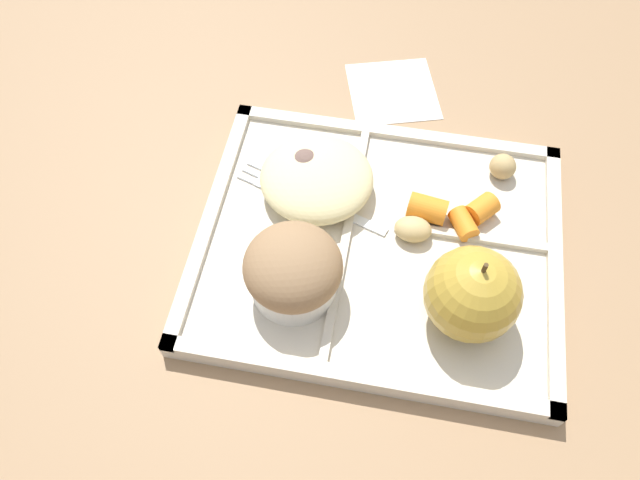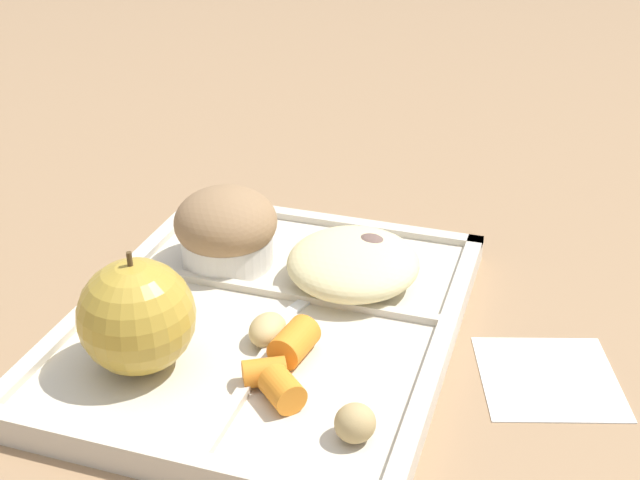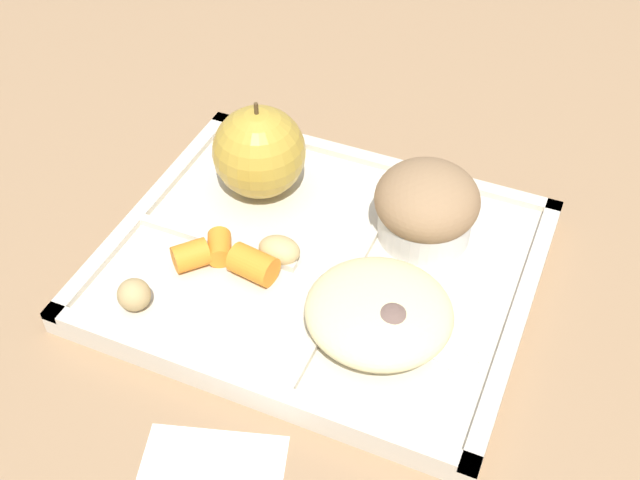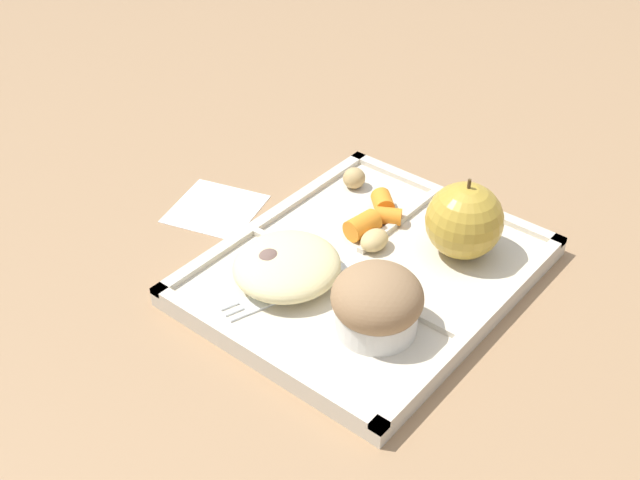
# 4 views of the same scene
# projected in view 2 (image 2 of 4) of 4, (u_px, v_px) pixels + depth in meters

# --- Properties ---
(ground) EXTENTS (6.00, 6.00, 0.00)m
(ground) POSITION_uv_depth(u_px,v_px,m) (267.00, 334.00, 0.65)
(ground) COLOR #997551
(lunch_tray) EXTENTS (0.33, 0.28, 0.02)m
(lunch_tray) POSITION_uv_depth(u_px,v_px,m) (267.00, 324.00, 0.64)
(lunch_tray) COLOR beige
(lunch_tray) RESTS_ON ground
(green_apple) EXTENTS (0.08, 0.08, 0.09)m
(green_apple) POSITION_uv_depth(u_px,v_px,m) (137.00, 316.00, 0.57)
(green_apple) COLOR #B79333
(green_apple) RESTS_ON lunch_tray
(bran_muffin) EXTENTS (0.08, 0.08, 0.07)m
(bran_muffin) POSITION_uv_depth(u_px,v_px,m) (226.00, 229.00, 0.69)
(bran_muffin) COLOR silver
(bran_muffin) RESTS_ON lunch_tray
(carrot_slice_back) EXTENTS (0.04, 0.03, 0.02)m
(carrot_slice_back) POSITION_uv_depth(u_px,v_px,m) (294.00, 342.00, 0.59)
(carrot_slice_back) COLOR orange
(carrot_slice_back) RESTS_ON lunch_tray
(carrot_slice_tilted) EXTENTS (0.03, 0.04, 0.02)m
(carrot_slice_tilted) POSITION_uv_depth(u_px,v_px,m) (282.00, 390.00, 0.54)
(carrot_slice_tilted) COLOR orange
(carrot_slice_tilted) RESTS_ON lunch_tray
(carrot_slice_small) EXTENTS (0.03, 0.03, 0.02)m
(carrot_slice_small) POSITION_uv_depth(u_px,v_px,m) (264.00, 372.00, 0.56)
(carrot_slice_small) COLOR orange
(carrot_slice_small) RESTS_ON lunch_tray
(potato_chunk_browned) EXTENTS (0.03, 0.03, 0.02)m
(potato_chunk_browned) POSITION_uv_depth(u_px,v_px,m) (268.00, 330.00, 0.60)
(potato_chunk_browned) COLOR tan
(potato_chunk_browned) RESTS_ON lunch_tray
(potato_chunk_small) EXTENTS (0.04, 0.04, 0.02)m
(potato_chunk_small) POSITION_uv_depth(u_px,v_px,m) (355.00, 423.00, 0.51)
(potato_chunk_small) COLOR tan
(potato_chunk_small) RESTS_ON lunch_tray
(egg_noodle_pile) EXTENTS (0.11, 0.11, 0.04)m
(egg_noodle_pile) POSITION_uv_depth(u_px,v_px,m) (353.00, 263.00, 0.67)
(egg_noodle_pile) COLOR beige
(egg_noodle_pile) RESTS_ON lunch_tray
(meatball_side) EXTENTS (0.03, 0.03, 0.03)m
(meatball_side) POSITION_uv_depth(u_px,v_px,m) (331.00, 281.00, 0.65)
(meatball_side) COLOR brown
(meatball_side) RESTS_ON lunch_tray
(meatball_front) EXTENTS (0.04, 0.04, 0.04)m
(meatball_front) POSITION_uv_depth(u_px,v_px,m) (369.00, 257.00, 0.68)
(meatball_front) COLOR brown
(meatball_front) RESTS_ON lunch_tray
(meatball_back) EXTENTS (0.03, 0.03, 0.03)m
(meatball_back) POSITION_uv_depth(u_px,v_px,m) (336.00, 276.00, 0.66)
(meatball_back) COLOR brown
(meatball_back) RESTS_ON lunch_tray
(plastic_fork) EXTENTS (0.16, 0.06, 0.00)m
(plastic_fork) POSITION_uv_depth(u_px,v_px,m) (345.00, 272.00, 0.69)
(plastic_fork) COLOR white
(plastic_fork) RESTS_ON lunch_tray
(paper_napkin) EXTENTS (0.12, 0.12, 0.00)m
(paper_napkin) POSITION_uv_depth(u_px,v_px,m) (549.00, 377.00, 0.60)
(paper_napkin) COLOR white
(paper_napkin) RESTS_ON ground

